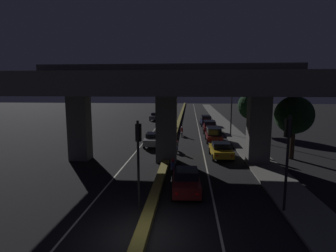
{
  "coord_description": "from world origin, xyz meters",
  "views": [
    {
      "loc": [
        2.05,
        -10.67,
        6.62
      ],
      "look_at": [
        -0.93,
        25.15,
        1.34
      ],
      "focal_mm": 28.0,
      "sensor_mm": 36.0,
      "label": 1
    }
  ],
  "objects_px": {
    "car_dark_red_lead": "(186,181)",
    "car_dark_red_third": "(214,134)",
    "car_grey_fourth_oncoming": "(161,111)",
    "car_white_second_oncoming": "(166,125)",
    "car_grey_third_oncoming": "(155,116)",
    "traffic_light_left_of_median": "(138,149)",
    "car_silver_lead_oncoming": "(153,139)",
    "car_dark_blue_fifth": "(206,120)",
    "motorcycle_blue_filtering_mid": "(177,147)",
    "traffic_light_right_of_median": "(287,147)",
    "motorcycle_black_filtering_near": "(173,170)",
    "motorcycle_white_filtering_far": "(182,132)",
    "car_dark_red_fourth": "(210,126)",
    "pedestrian_on_sidewalk": "(263,149)",
    "street_lamp": "(229,102)",
    "car_taxi_yellow_second": "(221,150)"
  },
  "relations": [
    {
      "from": "car_grey_fourth_oncoming",
      "to": "motorcycle_black_filtering_near",
      "type": "distance_m",
      "value": 47.72
    },
    {
      "from": "car_dark_red_third",
      "to": "car_grey_third_oncoming",
      "type": "height_order",
      "value": "car_dark_red_third"
    },
    {
      "from": "traffic_light_right_of_median",
      "to": "motorcycle_black_filtering_near",
      "type": "height_order",
      "value": "traffic_light_right_of_median"
    },
    {
      "from": "car_silver_lead_oncoming",
      "to": "pedestrian_on_sidewalk",
      "type": "height_order",
      "value": "pedestrian_on_sidewalk"
    },
    {
      "from": "car_dark_red_lead",
      "to": "car_dark_red_third",
      "type": "distance_m",
      "value": 16.61
    },
    {
      "from": "street_lamp",
      "to": "motorcycle_black_filtering_near",
      "type": "xyz_separation_m",
      "value": [
        -6.56,
        -17.73,
        -4.11
      ]
    },
    {
      "from": "traffic_light_left_of_median",
      "to": "motorcycle_blue_filtering_mid",
      "type": "distance_m",
      "value": 12.94
    },
    {
      "from": "car_dark_red_lead",
      "to": "motorcycle_blue_filtering_mid",
      "type": "distance_m",
      "value": 10.42
    },
    {
      "from": "car_taxi_yellow_second",
      "to": "car_grey_fourth_oncoming",
      "type": "xyz_separation_m",
      "value": [
        -10.23,
        41.27,
        0.01
      ]
    },
    {
      "from": "pedestrian_on_sidewalk",
      "to": "car_dark_red_lead",
      "type": "bearing_deg",
      "value": -129.36
    },
    {
      "from": "car_dark_red_lead",
      "to": "car_white_second_oncoming",
      "type": "bearing_deg",
      "value": 5.17
    },
    {
      "from": "car_taxi_yellow_second",
      "to": "car_dark_blue_fifth",
      "type": "height_order",
      "value": "car_dark_blue_fifth"
    },
    {
      "from": "car_taxi_yellow_second",
      "to": "car_dark_blue_fifth",
      "type": "relative_size",
      "value": 0.94
    },
    {
      "from": "car_dark_red_lead",
      "to": "motorcycle_white_filtering_far",
      "type": "bearing_deg",
      "value": -0.18
    },
    {
      "from": "traffic_light_left_of_median",
      "to": "car_dark_red_lead",
      "type": "height_order",
      "value": "traffic_light_left_of_median"
    },
    {
      "from": "motorcycle_black_filtering_near",
      "to": "car_grey_third_oncoming",
      "type": "bearing_deg",
      "value": 5.36
    },
    {
      "from": "motorcycle_black_filtering_near",
      "to": "motorcycle_blue_filtering_mid",
      "type": "relative_size",
      "value": 0.99
    },
    {
      "from": "car_dark_blue_fifth",
      "to": "car_white_second_oncoming",
      "type": "relative_size",
      "value": 0.99
    },
    {
      "from": "car_dark_blue_fifth",
      "to": "motorcycle_black_filtering_near",
      "type": "distance_m",
      "value": 27.54
    },
    {
      "from": "car_silver_lead_oncoming",
      "to": "car_grey_fourth_oncoming",
      "type": "height_order",
      "value": "car_silver_lead_oncoming"
    },
    {
      "from": "traffic_light_right_of_median",
      "to": "motorcycle_black_filtering_near",
      "type": "xyz_separation_m",
      "value": [
        -6.26,
        4.91,
        -2.95
      ]
    },
    {
      "from": "car_dark_blue_fifth",
      "to": "car_grey_fourth_oncoming",
      "type": "bearing_deg",
      "value": 24.14
    },
    {
      "from": "car_dark_red_fourth",
      "to": "car_taxi_yellow_second",
      "type": "bearing_deg",
      "value": -178.66
    },
    {
      "from": "car_silver_lead_oncoming",
      "to": "motorcycle_white_filtering_far",
      "type": "bearing_deg",
      "value": 151.23
    },
    {
      "from": "car_grey_third_oncoming",
      "to": "motorcycle_black_filtering_near",
      "type": "bearing_deg",
      "value": 12.15
    },
    {
      "from": "traffic_light_right_of_median",
      "to": "motorcycle_white_filtering_far",
      "type": "bearing_deg",
      "value": 105.8
    },
    {
      "from": "traffic_light_left_of_median",
      "to": "street_lamp",
      "type": "distance_m",
      "value": 24.08
    },
    {
      "from": "car_taxi_yellow_second",
      "to": "motorcycle_blue_filtering_mid",
      "type": "bearing_deg",
      "value": 67.13
    },
    {
      "from": "car_grey_fourth_oncoming",
      "to": "traffic_light_left_of_median",
      "type": "bearing_deg",
      "value": 6.48
    },
    {
      "from": "car_dark_red_fourth",
      "to": "motorcycle_blue_filtering_mid",
      "type": "xyz_separation_m",
      "value": [
        -4.28,
        -12.51,
        -0.33
      ]
    },
    {
      "from": "motorcycle_blue_filtering_mid",
      "to": "motorcycle_black_filtering_near",
      "type": "bearing_deg",
      "value": 178.19
    },
    {
      "from": "car_grey_third_oncoming",
      "to": "pedestrian_on_sidewalk",
      "type": "xyz_separation_m",
      "value": [
        13.82,
        -28.51,
        0.21
      ]
    },
    {
      "from": "traffic_light_right_of_median",
      "to": "car_white_second_oncoming",
      "type": "bearing_deg",
      "value": 107.46
    },
    {
      "from": "traffic_light_left_of_median",
      "to": "motorcycle_white_filtering_far",
      "type": "relative_size",
      "value": 2.6
    },
    {
      "from": "car_dark_red_fourth",
      "to": "pedestrian_on_sidewalk",
      "type": "relative_size",
      "value": 2.59
    },
    {
      "from": "car_taxi_yellow_second",
      "to": "pedestrian_on_sidewalk",
      "type": "relative_size",
      "value": 2.42
    },
    {
      "from": "street_lamp",
      "to": "car_grey_fourth_oncoming",
      "type": "relative_size",
      "value": 1.99
    },
    {
      "from": "car_grey_third_oncoming",
      "to": "pedestrian_on_sidewalk",
      "type": "height_order",
      "value": "pedestrian_on_sidewalk"
    },
    {
      "from": "motorcycle_white_filtering_far",
      "to": "car_dark_red_fourth",
      "type": "bearing_deg",
      "value": -51.44
    },
    {
      "from": "car_grey_fourth_oncoming",
      "to": "traffic_light_right_of_median",
      "type": "bearing_deg",
      "value": 14.82
    },
    {
      "from": "car_grey_third_oncoming",
      "to": "car_white_second_oncoming",
      "type": "bearing_deg",
      "value": 18.7
    },
    {
      "from": "traffic_light_left_of_median",
      "to": "car_grey_fourth_oncoming",
      "type": "relative_size",
      "value": 1.22
    },
    {
      "from": "car_grey_fourth_oncoming",
      "to": "car_white_second_oncoming",
      "type": "bearing_deg",
      "value": 9.73
    },
    {
      "from": "car_dark_blue_fifth",
      "to": "motorcycle_blue_filtering_mid",
      "type": "height_order",
      "value": "car_dark_blue_fifth"
    },
    {
      "from": "motorcycle_blue_filtering_mid",
      "to": "street_lamp",
      "type": "bearing_deg",
      "value": -35.83
    },
    {
      "from": "car_dark_red_fourth",
      "to": "car_silver_lead_oncoming",
      "type": "bearing_deg",
      "value": 144.5
    },
    {
      "from": "car_dark_red_lead",
      "to": "car_taxi_yellow_second",
      "type": "relative_size",
      "value": 1.0
    },
    {
      "from": "car_grey_third_oncoming",
      "to": "motorcycle_blue_filtering_mid",
      "type": "distance_m",
      "value": 27.29
    },
    {
      "from": "traffic_light_left_of_median",
      "to": "traffic_light_right_of_median",
      "type": "xyz_separation_m",
      "value": [
        7.81,
        -0.0,
        0.23
      ]
    },
    {
      "from": "traffic_light_left_of_median",
      "to": "car_silver_lead_oncoming",
      "type": "relative_size",
      "value": 1.15
    }
  ]
}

